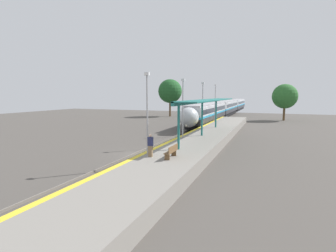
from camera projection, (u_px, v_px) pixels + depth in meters
ground_plane at (143, 155)px, 23.55m from camera, size 120.00×120.00×0.00m
rail_left at (136, 153)px, 23.80m from camera, size 0.08×90.00×0.15m
rail_right at (150, 155)px, 23.28m from camera, size 0.08×90.00×0.15m
train at (226, 107)px, 66.71m from camera, size 2.88×68.73×3.80m
platform_right at (185, 153)px, 22.07m from camera, size 4.62×64.00×1.01m
platform_bench at (172, 151)px, 18.17m from camera, size 0.44×1.76×0.89m
person_waiting at (150, 145)px, 18.46m from camera, size 0.36×0.22×1.63m
railway_signal at (203, 109)px, 53.12m from camera, size 0.28×0.28×4.03m
lamppost_near at (147, 108)px, 19.04m from camera, size 0.36×0.20×5.99m
lamppost_mid at (183, 104)px, 26.73m from camera, size 0.36×0.20×5.99m
lamppost_far at (203, 102)px, 34.42m from camera, size 0.36×0.20×5.99m
lamppost_farthest at (215, 101)px, 42.12m from camera, size 0.36×0.20×5.99m
station_canopy at (208, 102)px, 27.55m from camera, size 2.02×18.27×3.88m
background_tree_left at (170, 91)px, 64.30m from camera, size 5.84×5.84×9.14m
background_tree_right at (285, 96)px, 53.93m from camera, size 5.06×5.06×7.55m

